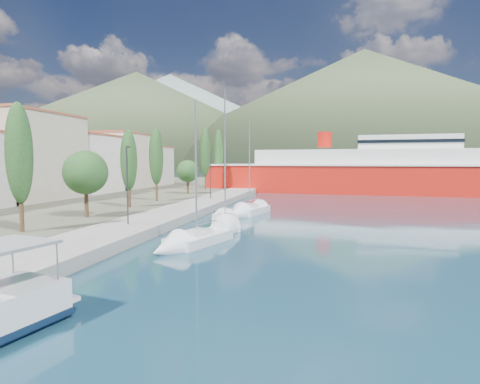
# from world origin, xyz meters

# --- Properties ---
(ground) EXTENTS (1400.00, 1400.00, 0.00)m
(ground) POSITION_xyz_m (0.00, 120.00, 0.00)
(ground) COLOR #183A4C
(quay) EXTENTS (5.00, 88.00, 0.80)m
(quay) POSITION_xyz_m (-9.00, 26.00, 0.40)
(quay) COLOR gray
(quay) RESTS_ON ground
(hills_far) EXTENTS (1480.00, 900.00, 180.00)m
(hills_far) POSITION_xyz_m (138.59, 618.73, 77.39)
(hills_far) COLOR gray
(hills_far) RESTS_ON ground
(hills_near) EXTENTS (1010.00, 520.00, 115.00)m
(hills_near) POSITION_xyz_m (98.04, 372.50, 49.18)
(hills_near) COLOR #3D4D2F
(hills_near) RESTS_ON ground
(town_buildings) EXTENTS (9.20, 69.20, 11.30)m
(town_buildings) POSITION_xyz_m (-32.00, 36.91, 5.57)
(town_buildings) COLOR beige
(town_buildings) RESTS_ON land_strip
(tree_row) EXTENTS (3.91, 63.39, 11.34)m
(tree_row) POSITION_xyz_m (-14.97, 31.61, 5.77)
(tree_row) COLOR #47301E
(tree_row) RESTS_ON land_strip
(lamp_posts) EXTENTS (0.15, 47.21, 6.06)m
(lamp_posts) POSITION_xyz_m (-9.00, 14.03, 4.08)
(lamp_posts) COLOR #2D2D33
(lamp_posts) RESTS_ON quay
(sailboat_near) EXTENTS (4.35, 7.75, 10.67)m
(sailboat_near) POSITION_xyz_m (-3.06, 10.62, 0.29)
(sailboat_near) COLOR silver
(sailboat_near) RESTS_ON ground
(sailboat_mid) EXTENTS (4.60, 9.15, 12.74)m
(sailboat_mid) POSITION_xyz_m (-2.10, 18.05, 0.31)
(sailboat_mid) COLOR silver
(sailboat_mid) RESTS_ON ground
(sailboat_far) EXTENTS (4.11, 7.95, 11.16)m
(sailboat_far) POSITION_xyz_m (-2.44, 27.06, 0.31)
(sailboat_far) COLOR silver
(sailboat_far) RESTS_ON ground
(ferry) EXTENTS (60.10, 16.89, 11.79)m
(ferry) POSITION_xyz_m (13.97, 62.45, 3.59)
(ferry) COLOR red
(ferry) RESTS_ON ground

